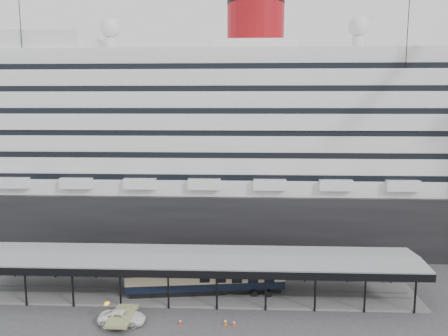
{
  "coord_description": "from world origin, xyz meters",
  "views": [
    {
      "loc": [
        5.83,
        -47.93,
        24.22
      ],
      "look_at": [
        3.44,
        8.0,
        15.97
      ],
      "focal_mm": 35.0,
      "sensor_mm": 36.0,
      "label": 1
    }
  ],
  "objects": [
    {
      "name": "platform_canopy",
      "position": [
        0.0,
        5.0,
        2.36
      ],
      "size": [
        56.0,
        9.18,
        5.3
      ],
      "color": "slate",
      "rests_on": "ground"
    },
    {
      "name": "ground",
      "position": [
        0.0,
        0.0,
        0.0
      ],
      "size": [
        200.0,
        200.0,
        0.0
      ],
      "primitive_type": "plane",
      "color": "#373739",
      "rests_on": "ground"
    },
    {
      "name": "port_truck",
      "position": [
        -7.42,
        -2.96,
        0.71
      ],
      "size": [
        5.19,
        2.48,
        1.43
      ],
      "primitive_type": "imported",
      "rotation": [
        0.0,
        0.0,
        1.55
      ],
      "color": "white",
      "rests_on": "ground"
    },
    {
      "name": "traffic_cone_left",
      "position": [
        -0.94,
        -2.9,
        0.34
      ],
      "size": [
        0.4,
        0.4,
        0.69
      ],
      "rotation": [
        0.0,
        0.0,
        0.13
      ],
      "color": "red",
      "rests_on": "ground"
    },
    {
      "name": "traffic_cone_right",
      "position": [
        5.02,
        -2.98,
        0.34
      ],
      "size": [
        0.37,
        0.37,
        0.69
      ],
      "rotation": [
        0.0,
        0.0,
        -0.04
      ],
      "color": "red",
      "rests_on": "ground"
    },
    {
      "name": "pullman_carriage",
      "position": [
        1.22,
        5.0,
        2.42
      ],
      "size": [
        20.26,
        5.16,
        19.73
      ],
      "rotation": [
        0.0,
        0.0,
        0.13
      ],
      "color": "black",
      "rests_on": "ground"
    },
    {
      "name": "traffic_cone_mid",
      "position": [
        4.05,
        -2.8,
        0.39
      ],
      "size": [
        0.48,
        0.48,
        0.78
      ],
      "rotation": [
        0.0,
        0.0,
        0.23
      ],
      "color": "#E1510C",
      "rests_on": "ground"
    },
    {
      "name": "cruise_ship",
      "position": [
        0.05,
        32.0,
        18.35
      ],
      "size": [
        130.0,
        30.0,
        43.9
      ],
      "color": "black",
      "rests_on": "ground"
    }
  ]
}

